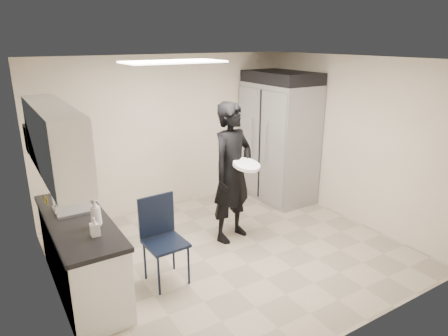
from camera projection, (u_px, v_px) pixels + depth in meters
floor at (232, 251)px, 5.59m from camera, size 4.50×4.50×0.00m
ceiling at (233, 59)px, 4.78m from camera, size 4.50×4.50×0.00m
back_wall at (169, 133)px, 6.80m from camera, size 4.50×0.00×4.50m
left_wall at (47, 197)px, 4.06m from camera, size 0.00×4.00×4.00m
right_wall at (351, 140)px, 6.31m from camera, size 0.00×4.00×4.00m
ceiling_panel at (173, 62)px, 4.81m from camera, size 1.20×0.60×0.02m
lower_counter at (82, 256)px, 4.64m from camera, size 0.60×1.90×0.86m
countertop at (77, 220)px, 4.50m from camera, size 0.64×1.95×0.05m
sink at (74, 213)px, 4.72m from camera, size 0.42×0.40×0.14m
faucet at (55, 205)px, 4.57m from camera, size 0.02×0.02×0.24m
upper_cabinets at (55, 141)px, 4.14m from camera, size 0.35×1.80×0.75m
towel_dispenser at (35, 138)px, 5.10m from camera, size 0.22×0.30×0.35m
notice_sticker_left at (47, 201)px, 4.17m from camera, size 0.00×0.12×0.07m
notice_sticker_right at (44, 198)px, 4.34m from camera, size 0.00×0.12×0.07m
commercial_fridge at (279, 142)px, 7.21m from camera, size 0.80×1.35×2.10m
fridge_compressor at (282, 77)px, 6.85m from camera, size 0.80×1.35×0.20m
folding_chair at (166, 243)px, 4.74m from camera, size 0.48×0.48×1.03m
man_tuxedo at (232, 173)px, 5.69m from camera, size 0.86×0.69×2.03m
bucket_lid at (246, 165)px, 5.48m from camera, size 0.48×0.48×0.05m
soap_bottle_a at (96, 213)px, 4.27m from camera, size 0.16×0.16×0.30m
soap_bottle_b at (95, 227)px, 4.07m from camera, size 0.09×0.10×0.20m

